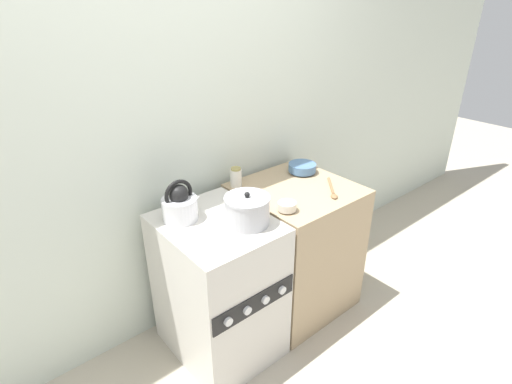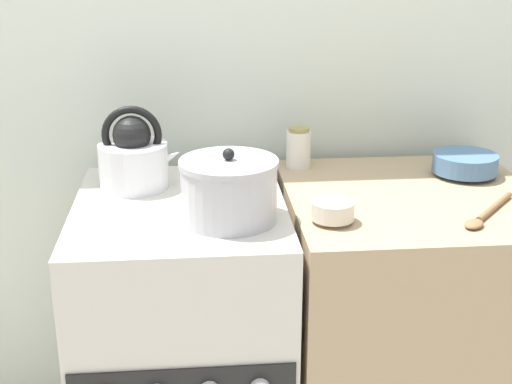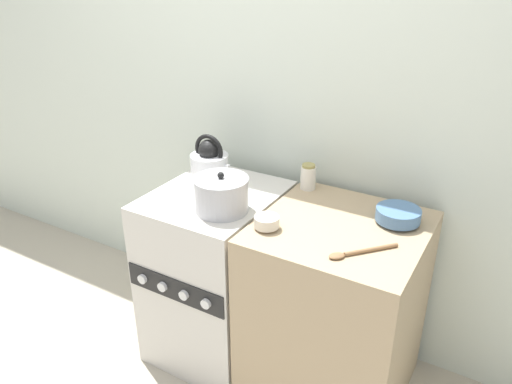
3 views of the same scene
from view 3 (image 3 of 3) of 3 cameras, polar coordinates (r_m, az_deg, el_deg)
name	(u,v)px [view 3 (image 3 of 3)]	position (r m, az deg, el deg)	size (l,w,h in m)	color
ground_plane	(183,380)	(2.56, -8.38, -20.50)	(12.00, 12.00, 0.00)	#B2A893
wall_back	(260,88)	(2.46, 0.48, 11.80)	(7.00, 0.06, 2.50)	silver
stove	(217,273)	(2.48, -4.47, -9.18)	(0.53, 0.65, 0.85)	beige
counter	(335,311)	(2.26, 8.97, -13.33)	(0.66, 0.66, 0.85)	tan
kettle	(210,162)	(2.40, -5.31, 3.41)	(0.22, 0.18, 0.22)	silver
cooking_pot	(221,195)	(2.08, -3.98, -0.29)	(0.23, 0.23, 0.18)	#B2B2B7
enamel_bowl	(398,215)	(2.08, 15.93, -2.53)	(0.18, 0.18, 0.06)	#4C729E
small_ceramic_bowl	(267,222)	(1.96, 1.22, -3.43)	(0.10, 0.10, 0.05)	beige
storage_jar	(308,177)	(2.30, 5.98, 1.73)	(0.07, 0.07, 0.12)	silver
wooden_spoon	(357,252)	(1.85, 11.49, -6.75)	(0.21, 0.23, 0.02)	olive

